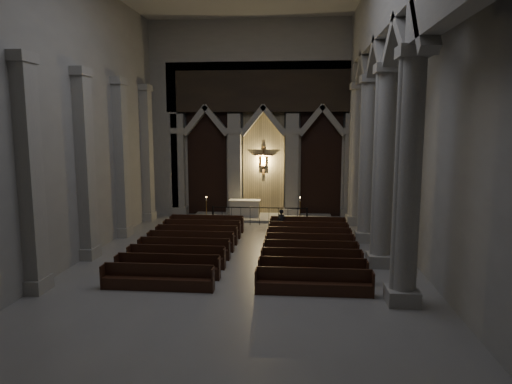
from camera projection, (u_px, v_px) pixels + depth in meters
The scene contains 11 objects.
room at pixel (240, 72), 16.52m from camera, with size 24.00×24.10×12.00m.
sanctuary_wall at pixel (263, 110), 28.03m from camera, with size 14.00×0.77×12.00m.
right_arcade at pixel (388, 68), 17.32m from camera, with size 1.00×24.00×12.00m.
left_pilasters at pixel (105, 164), 21.09m from camera, with size 0.60×13.00×8.03m.
sanctuary_step at pixel (262, 217), 28.05m from camera, with size 8.50×2.60×0.15m, color #9D9B93.
altar at pixel (245, 208), 28.20m from camera, with size 1.93×0.77×0.98m.
altar_rail at pixel (260, 213), 26.07m from camera, with size 5.49×0.09×1.08m.
candle_stand_left at pixel (207, 214), 27.48m from camera, with size 0.25×0.25×1.45m.
candle_stand_right at pixel (300, 216), 26.64m from camera, with size 0.26×0.26×1.56m.
pews at pixel (248, 249), 19.99m from camera, with size 9.37×9.24×0.89m.
worshipper at pixel (281, 222), 23.88m from camera, with size 0.49×0.32×1.33m, color black.
Camera 1 is at (2.06, -16.86, 5.67)m, focal length 32.00 mm.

